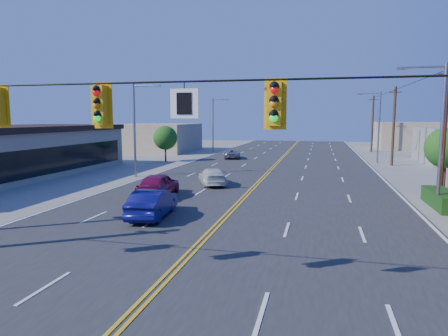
% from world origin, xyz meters
% --- Properties ---
extents(ground, '(160.00, 160.00, 0.00)m').
position_xyz_m(ground, '(0.00, 0.00, 0.00)').
color(ground, gray).
rests_on(ground, ground).
extents(road, '(20.00, 120.00, 0.06)m').
position_xyz_m(road, '(0.00, 20.00, 0.03)').
color(road, '#2D2D30').
rests_on(road, ground).
extents(signal_span, '(24.32, 0.34, 9.00)m').
position_xyz_m(signal_span, '(-0.12, 0.00, 4.89)').
color(signal_span, '#47301E').
rests_on(signal_span, ground).
extents(streetlight_se, '(2.55, 0.25, 8.00)m').
position_xyz_m(streetlight_se, '(10.79, 14.00, 4.51)').
color(streetlight_se, gray).
rests_on(streetlight_se, ground).
extents(streetlight_ne, '(2.55, 0.25, 8.00)m').
position_xyz_m(streetlight_ne, '(10.79, 38.00, 4.51)').
color(streetlight_ne, gray).
rests_on(streetlight_ne, ground).
extents(streetlight_sw, '(2.55, 0.25, 8.00)m').
position_xyz_m(streetlight_sw, '(-10.79, 22.00, 4.51)').
color(streetlight_sw, gray).
rests_on(streetlight_sw, ground).
extents(streetlight_nw, '(2.55, 0.25, 8.00)m').
position_xyz_m(streetlight_nw, '(-10.79, 48.00, 4.51)').
color(streetlight_nw, gray).
rests_on(streetlight_nw, ground).
extents(utility_pole_near, '(0.28, 0.28, 8.40)m').
position_xyz_m(utility_pole_near, '(12.20, 18.00, 4.20)').
color(utility_pole_near, '#47301E').
rests_on(utility_pole_near, ground).
extents(utility_pole_mid, '(0.28, 0.28, 8.40)m').
position_xyz_m(utility_pole_mid, '(12.20, 36.00, 4.20)').
color(utility_pole_mid, '#47301E').
rests_on(utility_pole_mid, ground).
extents(utility_pole_far, '(0.28, 0.28, 8.40)m').
position_xyz_m(utility_pole_far, '(12.20, 54.00, 4.20)').
color(utility_pole_far, '#47301E').
rests_on(utility_pole_far, ground).
extents(tree_kfc_rear, '(2.94, 2.94, 4.41)m').
position_xyz_m(tree_kfc_rear, '(13.50, 22.00, 2.93)').
color(tree_kfc_rear, '#47301E').
rests_on(tree_kfc_rear, ground).
extents(tree_west, '(2.80, 2.80, 4.20)m').
position_xyz_m(tree_west, '(-13.00, 34.00, 2.79)').
color(tree_west, '#47301E').
rests_on(tree_west, ground).
extents(bld_west_far, '(11.00, 12.00, 4.20)m').
position_xyz_m(bld_west_far, '(-20.00, 48.00, 2.10)').
color(bld_west_far, tan).
rests_on(bld_west_far, ground).
extents(bld_east_far, '(10.00, 10.00, 4.40)m').
position_xyz_m(bld_east_far, '(19.00, 62.00, 2.20)').
color(bld_east_far, tan).
rests_on(bld_east_far, ground).
extents(car_magenta, '(2.14, 4.63, 1.53)m').
position_xyz_m(car_magenta, '(-5.44, 13.84, 0.77)').
color(car_magenta, maroon).
rests_on(car_magenta, ground).
extents(car_blue, '(1.99, 4.51, 1.44)m').
position_xyz_m(car_blue, '(-3.62, 8.78, 0.72)').
color(car_blue, navy).
rests_on(car_blue, ground).
extents(car_white, '(3.32, 4.67, 1.25)m').
position_xyz_m(car_white, '(-3.28, 19.14, 0.63)').
color(car_white, silver).
rests_on(car_white, ground).
extents(car_silver, '(2.95, 4.53, 1.16)m').
position_xyz_m(car_silver, '(-6.14, 38.99, 0.58)').
color(car_silver, '#99999E').
rests_on(car_silver, ground).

